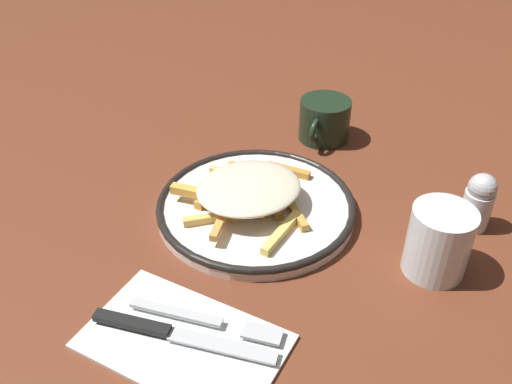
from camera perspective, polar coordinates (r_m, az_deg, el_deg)
ground_plane at (r=0.78m, az=0.00°, el=-2.11°), size 2.60×2.60×0.00m
plate at (r=0.77m, az=0.00°, el=-1.47°), size 0.28×0.28×0.02m
fries_heap at (r=0.75m, az=-0.90°, el=0.19°), size 0.20×0.20×0.04m
napkin at (r=0.62m, az=-7.62°, el=-15.11°), size 0.14×0.22×0.01m
fork at (r=0.62m, az=-5.26°, el=-13.20°), size 0.04×0.18×0.01m
knife at (r=0.62m, az=-9.36°, el=-14.23°), size 0.05×0.21×0.01m
water_glass at (r=0.70m, az=18.58°, el=-4.93°), size 0.08×0.08×0.09m
coffee_mug at (r=0.94m, az=7.17°, el=7.50°), size 0.11×0.09×0.07m
salt_shaker at (r=0.79m, az=22.26°, el=-0.92°), size 0.04×0.04×0.08m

